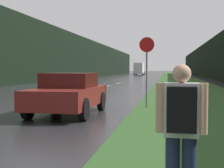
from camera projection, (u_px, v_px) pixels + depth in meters
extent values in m
cube|color=#2D5123|center=(181.00, 81.00, 40.50)|extent=(6.00, 240.00, 0.02)
cube|color=silver|center=(50.00, 102.00, 14.88)|extent=(0.12, 3.00, 0.01)
cube|color=silver|center=(87.00, 92.00, 21.76)|extent=(0.12, 3.00, 0.01)
cube|color=silver|center=(107.00, 86.00, 28.65)|extent=(0.12, 3.00, 0.01)
cube|color=silver|center=(119.00, 83.00, 35.53)|extent=(0.12, 3.00, 0.01)
cube|color=black|center=(74.00, 57.00, 53.21)|extent=(2.00, 140.00, 7.31)
cube|color=black|center=(217.00, 59.00, 49.13)|extent=(2.00, 140.00, 6.41)
cylinder|color=slate|center=(147.00, 80.00, 12.76)|extent=(0.07, 0.07, 2.27)
cylinder|color=#B71414|center=(147.00, 45.00, 12.69)|extent=(0.61, 0.02, 0.61)
cube|color=white|center=(181.00, 110.00, 3.45)|extent=(0.39, 0.23, 0.60)
sphere|color=tan|center=(182.00, 74.00, 3.43)|extent=(0.21, 0.21, 0.21)
cylinder|color=tan|center=(160.00, 108.00, 3.50)|extent=(0.09, 0.09, 0.56)
cylinder|color=tan|center=(204.00, 109.00, 3.40)|extent=(0.09, 0.09, 0.56)
cube|color=black|center=(182.00, 109.00, 3.26)|extent=(0.31, 0.19, 0.48)
cube|color=maroon|center=(68.00, 96.00, 10.85)|extent=(1.92, 4.06, 0.62)
cube|color=#40120F|center=(70.00, 80.00, 11.02)|extent=(1.63, 1.83, 0.50)
cylinder|color=black|center=(84.00, 110.00, 9.46)|extent=(0.20, 0.70, 0.70)
cylinder|color=black|center=(28.00, 108.00, 9.78)|extent=(0.20, 0.70, 0.70)
cylinder|color=black|center=(101.00, 101.00, 11.94)|extent=(0.20, 0.70, 0.70)
cylinder|color=black|center=(56.00, 100.00, 12.26)|extent=(0.20, 0.70, 0.70)
cube|color=gray|center=(140.00, 70.00, 87.60)|extent=(2.25, 2.11, 2.16)
cube|color=silver|center=(139.00, 68.00, 83.66)|extent=(2.36, 5.87, 2.88)
cylinder|color=black|center=(136.00, 73.00, 87.64)|extent=(0.28, 0.90, 0.90)
cylinder|color=black|center=(144.00, 73.00, 87.24)|extent=(0.28, 0.90, 0.90)
cylinder|color=black|center=(134.00, 74.00, 82.47)|extent=(0.28, 0.90, 0.90)
cylinder|color=black|center=(143.00, 74.00, 82.08)|extent=(0.28, 0.90, 0.90)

